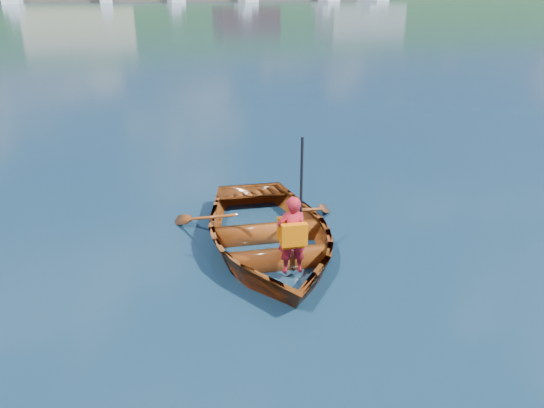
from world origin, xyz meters
name	(u,v)px	position (x,y,z in m)	size (l,w,h in m)	color
ground	(212,255)	(0.00, 0.00, 0.00)	(600.00, 600.00, 0.00)	#172649
rowboat	(268,234)	(0.84, -0.07, 0.25)	(3.17, 4.15, 0.80)	brown
child_paddler	(292,234)	(0.89, -0.98, 0.65)	(0.42, 0.37, 1.81)	#B21A28
dock	(68,1)	(-6.74, 148.00, 0.40)	(160.05, 9.05, 0.80)	#52483E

